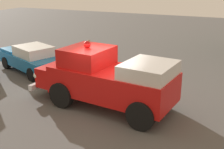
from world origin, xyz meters
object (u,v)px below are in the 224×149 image
at_px(lawn_chair_near_truck, 90,51).
at_px(classic_hot_rod, 31,58).
at_px(vintage_fire_truck, 107,78).
at_px(spectator_seated, 88,49).
at_px(lawn_chair_by_car, 111,63).

bearing_deg(lawn_chair_near_truck, classic_hot_rod, -120.94).
xyz_separation_m(vintage_fire_truck, spectator_seated, (-3.92, 5.65, -0.50)).
height_order(classic_hot_rod, spectator_seated, classic_hot_rod).
xyz_separation_m(classic_hot_rod, lawn_chair_near_truck, (1.93, 3.22, -0.16)).
bearing_deg(lawn_chair_by_car, classic_hot_rod, -162.31).
bearing_deg(lawn_chair_by_car, lawn_chair_near_truck, 140.30).
bearing_deg(classic_hot_rod, spectator_seated, 59.25).
xyz_separation_m(lawn_chair_near_truck, spectator_seated, (-0.08, -0.11, 0.11)).
bearing_deg(vintage_fire_truck, lawn_chair_near_truck, 123.72).
height_order(vintage_fire_truck, classic_hot_rod, vintage_fire_truck).
bearing_deg(classic_hot_rod, lawn_chair_by_car, 17.69).
distance_m(classic_hot_rod, lawn_chair_near_truck, 3.76).
bearing_deg(vintage_fire_truck, spectator_seated, 124.76).
height_order(lawn_chair_by_car, spectator_seated, spectator_seated).
relative_size(classic_hot_rod, lawn_chair_by_car, 4.64).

